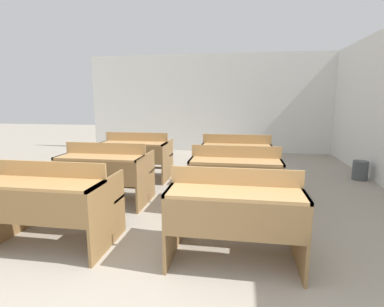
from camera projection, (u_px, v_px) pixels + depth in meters
wall_back at (208, 104)px, 8.45m from camera, size 6.86×0.06×2.71m
bench_front_left at (52, 201)px, 3.02m from camera, size 1.18×0.81×0.88m
bench_front_right at (235, 211)px, 2.73m from camera, size 1.18×0.81×0.88m
bench_second_left at (106, 171)px, 4.28m from camera, size 1.18×0.81×0.88m
bench_second_right at (235, 175)px, 4.01m from camera, size 1.18×0.81×0.88m
bench_third_left at (137, 154)px, 5.57m from camera, size 1.18×0.81×0.88m
bench_third_right at (236, 157)px, 5.26m from camera, size 1.18×0.81×0.88m
wastepaper_bin at (360, 170)px, 5.57m from camera, size 0.27×0.27×0.35m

